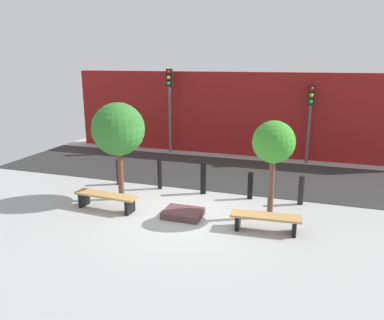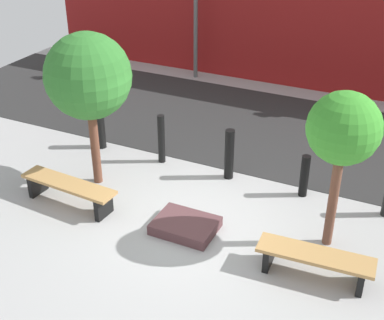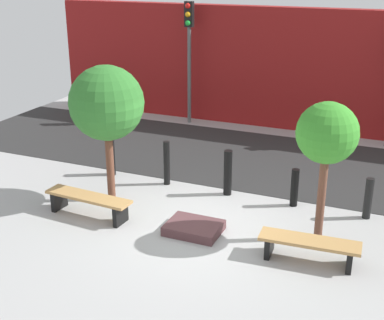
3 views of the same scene
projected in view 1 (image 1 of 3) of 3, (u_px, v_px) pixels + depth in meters
name	position (u px, v px, depth m)	size (l,w,h in m)	color
ground_plane	(184.00, 215.00, 10.63)	(18.00, 18.00, 0.00)	#A5A5A5
road_strip	(221.00, 172.00, 14.67)	(18.00, 4.49, 0.01)	#2A2A2A
building_facade	(239.00, 114.00, 17.18)	(16.20, 0.50, 3.77)	maroon
bench_left	(106.00, 198.00, 10.97)	(1.98, 0.56, 0.47)	black
bench_right	(266.00, 219.00, 9.58)	(1.82, 0.58, 0.44)	black
planter_bed	(183.00, 213.00, 10.52)	(1.07, 0.83, 0.19)	#543437
tree_behind_left_bench	(118.00, 130.00, 11.33)	(1.62, 1.62, 3.06)	brown
tree_behind_right_bench	(274.00, 143.00, 9.96)	(1.15, 1.15, 2.73)	brown
bollard_far_left	(119.00, 172.00, 13.20)	(0.21, 0.21, 0.91)	black
bollard_left	(160.00, 173.00, 12.71)	(0.15, 0.15, 1.08)	black
bollard_center	(203.00, 178.00, 12.25)	(0.19, 0.19, 1.07)	black
bollard_right	(250.00, 186.00, 11.81)	(0.17, 0.17, 0.86)	black
bollard_far_right	(301.00, 190.00, 11.34)	(0.17, 0.17, 0.90)	black
traffic_light_west	(170.00, 96.00, 17.25)	(0.28, 0.27, 3.90)	#575757
traffic_light_mid_west	(310.00, 110.00, 15.47)	(0.28, 0.27, 3.27)	#4E4E4E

